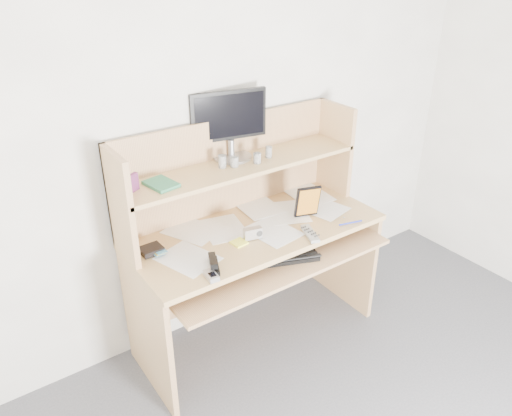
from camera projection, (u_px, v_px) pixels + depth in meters
back_wall at (223, 125)px, 2.73m from camera, size 3.60×0.04×2.50m
desk at (249, 231)px, 2.81m from camera, size 1.40×0.70×1.30m
paper_clutter at (257, 228)px, 2.72m from camera, size 1.32×0.54×0.01m
keyboard at (276, 256)px, 2.64m from camera, size 0.47×0.31×0.03m
tv_remote at (310, 233)px, 2.65m from camera, size 0.11×0.18×0.02m
flip_phone at (211, 275)px, 2.31m from camera, size 0.06×0.10×0.02m
stapler at (214, 263)px, 2.37m from camera, size 0.10×0.15×0.05m
wallet at (151, 250)px, 2.50m from camera, size 0.11×0.09×0.03m
sticky_note_pad at (239, 243)px, 2.58m from camera, size 0.08×0.08×0.01m
digital_camera at (253, 233)px, 2.61m from camera, size 0.10×0.06×0.06m
game_case at (307, 202)px, 2.79m from camera, size 0.14×0.06×0.19m
blue_pen at (350, 223)px, 2.76m from camera, size 0.14×0.04×0.01m
card_box at (133, 183)px, 2.36m from camera, size 0.06×0.05×0.09m
shelf_book at (161, 184)px, 2.43m from camera, size 0.15×0.18×0.02m
chip_stack_a at (257, 158)px, 2.68m from camera, size 0.05×0.05×0.06m
chip_stack_b at (222, 162)px, 2.62m from camera, size 0.06×0.06×0.07m
chip_stack_c at (234, 162)px, 2.63m from camera, size 0.05×0.05×0.05m
chip_stack_d at (269, 152)px, 2.75m from camera, size 0.05×0.05×0.06m
monitor at (229, 123)px, 2.68m from camera, size 0.42×0.21×0.37m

